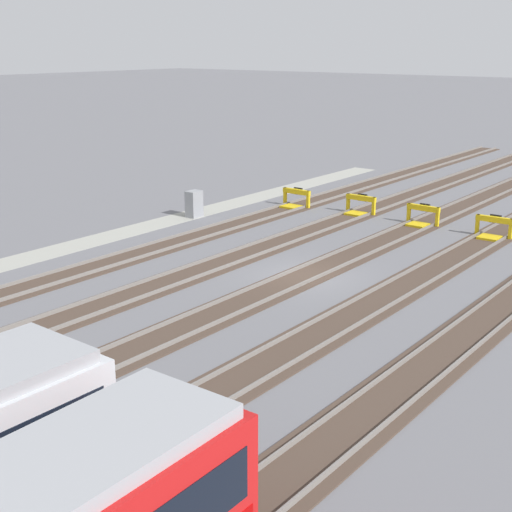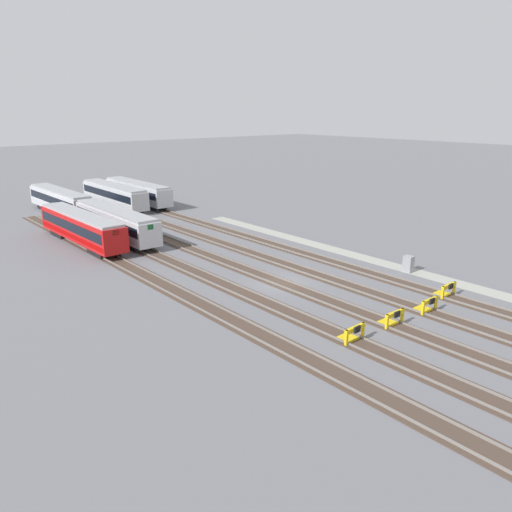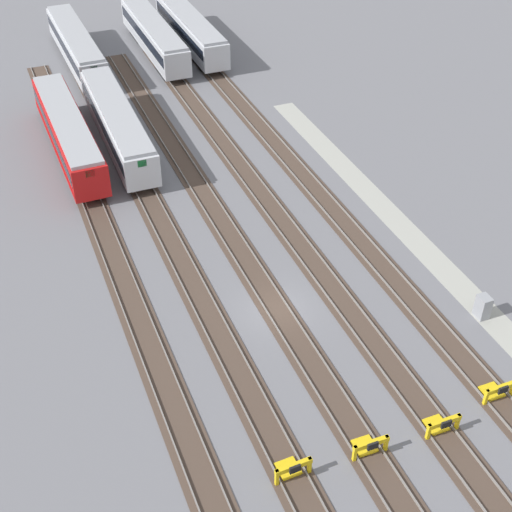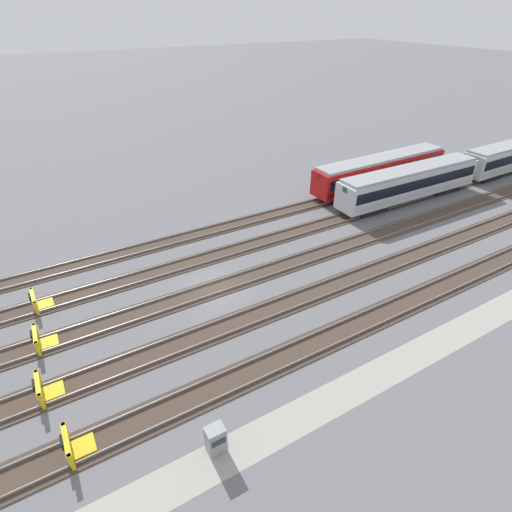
# 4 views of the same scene
# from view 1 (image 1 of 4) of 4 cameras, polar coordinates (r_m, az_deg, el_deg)

# --- Properties ---
(ground_plane) EXTENTS (400.00, 400.00, 0.00)m
(ground_plane) POSITION_cam_1_polar(r_m,az_deg,el_deg) (32.14, 3.90, -1.64)
(ground_plane) COLOR slate
(service_walkway) EXTENTS (54.00, 2.00, 0.01)m
(service_walkway) POSITION_cam_1_polar(r_m,az_deg,el_deg) (40.01, -10.77, 1.78)
(service_walkway) COLOR #9E9E93
(service_walkway) RESTS_ON ground
(rail_track_nearest) EXTENTS (90.00, 2.23, 0.21)m
(rail_track_nearest) POSITION_cam_1_polar(r_m,az_deg,el_deg) (37.30, -6.89, 0.94)
(rail_track_nearest) COLOR #47382D
(rail_track_nearest) RESTS_ON ground
(rail_track_near_inner) EXTENTS (90.00, 2.23, 0.21)m
(rail_track_near_inner) POSITION_cam_1_polar(r_m,az_deg,el_deg) (34.55, -1.90, -0.22)
(rail_track_near_inner) COLOR #47382D
(rail_track_near_inner) RESTS_ON ground
(rail_track_middle) EXTENTS (90.00, 2.24, 0.21)m
(rail_track_middle) POSITION_cam_1_polar(r_m,az_deg,el_deg) (32.13, 3.91, -1.57)
(rail_track_middle) COLOR #47382D
(rail_track_middle) RESTS_ON ground
(rail_track_far_inner) EXTENTS (90.00, 2.23, 0.21)m
(rail_track_far_inner) POSITION_cam_1_polar(r_m,az_deg,el_deg) (30.10, 10.58, -3.10)
(rail_track_far_inner) COLOR #47382D
(rail_track_far_inner) RESTS_ON ground
(rail_track_farthest) EXTENTS (90.00, 2.23, 0.21)m
(rail_track_farthest) POSITION_cam_1_polar(r_m,az_deg,el_deg) (28.56, 18.11, -4.76)
(rail_track_farthest) COLOR #47382D
(rail_track_farthest) RESTS_ON ground
(bumper_stop_nearest_track) EXTENTS (1.34, 2.00, 1.22)m
(bumper_stop_nearest_track) POSITION_cam_1_polar(r_m,az_deg,el_deg) (45.59, 3.08, 4.52)
(bumper_stop_nearest_track) COLOR gold
(bumper_stop_nearest_track) RESTS_ON ground
(bumper_stop_near_inner_track) EXTENTS (1.34, 2.00, 1.22)m
(bumper_stop_near_inner_track) POSITION_cam_1_polar(r_m,az_deg,el_deg) (44.06, 8.22, 3.95)
(bumper_stop_near_inner_track) COLOR gold
(bumper_stop_near_inner_track) RESTS_ON ground
(bumper_stop_middle_track) EXTENTS (1.36, 2.00, 1.22)m
(bumper_stop_middle_track) POSITION_cam_1_polar(r_m,az_deg,el_deg) (41.99, 13.06, 3.06)
(bumper_stop_middle_track) COLOR gold
(bumper_stop_middle_track) RESTS_ON ground
(bumper_stop_far_inner_track) EXTENTS (1.37, 2.01, 1.22)m
(bumper_stop_far_inner_track) POSITION_cam_1_polar(r_m,az_deg,el_deg) (40.25, 18.37, 2.05)
(bumper_stop_far_inner_track) COLOR gold
(bumper_stop_far_inner_track) RESTS_ON ground
(electrical_cabinet) EXTENTS (0.90, 0.73, 1.60)m
(electrical_cabinet) POSITION_cam_1_polar(r_m,az_deg,el_deg) (43.10, -4.98, 4.17)
(electrical_cabinet) COLOR gray
(electrical_cabinet) RESTS_ON ground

